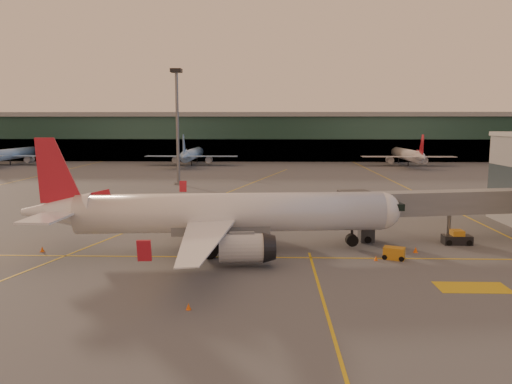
{
  "coord_description": "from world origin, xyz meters",
  "views": [
    {
      "loc": [
        0.84,
        -45.31,
        13.89
      ],
      "look_at": [
        -1.06,
        18.36,
        5.0
      ],
      "focal_mm": 35.0,
      "sensor_mm": 36.0,
      "label": 1
    }
  ],
  "objects_px": {
    "main_airplane": "(219,215)",
    "pushback_tug": "(457,238)",
    "catering_truck": "(215,215)",
    "gpu_cart": "(394,253)"
  },
  "relations": [
    {
      "from": "main_airplane",
      "to": "catering_truck",
      "type": "bearing_deg",
      "value": 94.79
    },
    {
      "from": "pushback_tug",
      "to": "gpu_cart",
      "type": "bearing_deg",
      "value": -142.1
    },
    {
      "from": "pushback_tug",
      "to": "catering_truck",
      "type": "bearing_deg",
      "value": 176.9
    },
    {
      "from": "main_airplane",
      "to": "pushback_tug",
      "type": "bearing_deg",
      "value": 2.33
    },
    {
      "from": "main_airplane",
      "to": "catering_truck",
      "type": "relative_size",
      "value": 5.75
    },
    {
      "from": "gpu_cart",
      "to": "main_airplane",
      "type": "bearing_deg",
      "value": -166.58
    },
    {
      "from": "catering_truck",
      "to": "pushback_tug",
      "type": "bearing_deg",
      "value": -16.13
    },
    {
      "from": "catering_truck",
      "to": "pushback_tug",
      "type": "height_order",
      "value": "catering_truck"
    },
    {
      "from": "catering_truck",
      "to": "pushback_tug",
      "type": "xyz_separation_m",
      "value": [
        28.08,
        -1.85,
        -2.27
      ]
    },
    {
      "from": "catering_truck",
      "to": "gpu_cart",
      "type": "relative_size",
      "value": 2.88
    }
  ]
}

